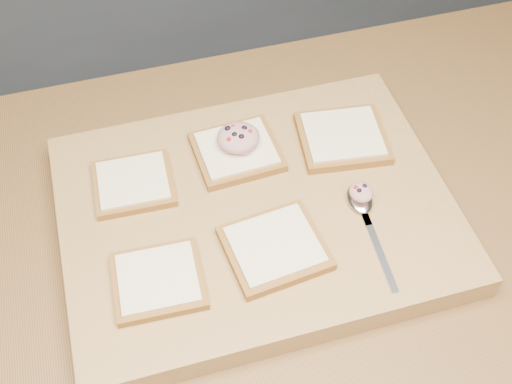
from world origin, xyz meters
TOP-DOWN VIEW (x-y plane):
  - island_counter at (0.00, 0.00)m, footprint 2.00×0.80m
  - cutting_board at (-0.13, 0.02)m, footprint 0.56×0.42m
  - bread_far_left at (-0.29, 0.10)m, footprint 0.12×0.11m
  - bread_far_center at (-0.13, 0.11)m, footprint 0.13×0.12m
  - bread_far_right at (0.03, 0.10)m, footprint 0.15×0.14m
  - bread_near_left at (-0.29, -0.08)m, footprint 0.12×0.11m
  - bread_near_center at (-0.13, -0.07)m, footprint 0.14×0.13m
  - tuna_salad_dollop at (-0.13, 0.12)m, footprint 0.06×0.06m
  - spoon at (0.01, -0.03)m, footprint 0.04×0.18m
  - spoon_salad at (0.01, -0.02)m, footprint 0.03×0.04m

SIDE VIEW (x-z plane):
  - island_counter at x=0.00m, z-range 0.00..0.90m
  - cutting_board at x=-0.13m, z-range 0.90..0.94m
  - spoon at x=0.01m, z-range 0.94..0.96m
  - bread_far_left at x=-0.29m, z-range 0.94..0.96m
  - bread_near_left at x=-0.29m, z-range 0.94..0.96m
  - bread_far_center at x=-0.13m, z-range 0.94..0.96m
  - bread_near_center at x=-0.13m, z-range 0.94..0.96m
  - bread_far_right at x=0.03m, z-range 0.94..0.96m
  - spoon_salad at x=0.01m, z-range 0.96..0.98m
  - tuna_salad_dollop at x=-0.13m, z-range 0.96..0.99m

